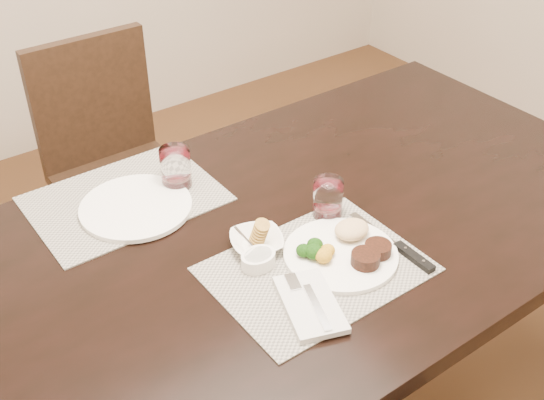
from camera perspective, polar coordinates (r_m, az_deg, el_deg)
dining_table at (r=1.66m, az=-0.17°, el=-5.17°), size 2.00×1.00×0.75m
chair_far at (r=2.43m, az=-13.22°, el=3.63°), size 0.42×0.42×0.90m
placemat_near at (r=1.52m, az=3.73°, el=-5.80°), size 0.46×0.34×0.00m
placemat_far at (r=1.77m, az=-12.22°, el=0.10°), size 0.46×0.34×0.00m
dinner_plate at (r=1.55m, az=6.19°, el=-4.17°), size 0.26×0.26×0.05m
napkin_fork at (r=1.42m, az=3.20°, el=-8.67°), size 0.16×0.22×0.02m
steak_knife at (r=1.58m, az=10.99°, el=-4.14°), size 0.02×0.27×0.01m
cracker_bowl at (r=1.56m, az=-1.30°, el=-3.47°), size 0.16×0.16×0.05m
sauce_ramekin at (r=1.51m, az=-1.16°, el=-4.96°), size 0.08×0.12×0.06m
wine_glass_near at (r=1.65m, az=4.68°, el=0.01°), size 0.07×0.07×0.10m
far_plate at (r=1.72m, az=-11.32°, el=-0.58°), size 0.28×0.28×0.01m
wine_glass_far at (r=1.76m, az=-8.05°, el=2.54°), size 0.08×0.08×0.11m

